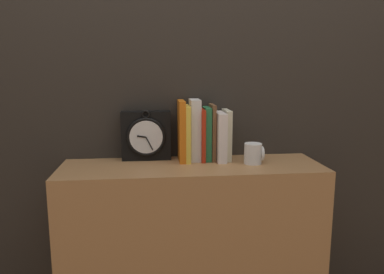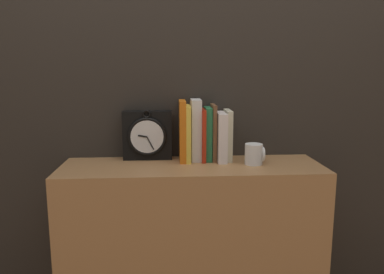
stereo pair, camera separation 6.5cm
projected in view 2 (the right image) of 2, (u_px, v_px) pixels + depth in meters
name	position (u px, v px, depth m)	size (l,w,h in m)	color
wall_back	(189.00, 68.00, 1.58)	(6.00, 0.05, 2.60)	#2D2823
bookshelf	(192.00, 273.00, 1.56)	(1.03, 0.32, 0.92)	#A87547
clock	(147.00, 135.00, 1.55)	(0.20, 0.07, 0.21)	black
book_slot0_orange	(182.00, 131.00, 1.53)	(0.02, 0.13, 0.25)	orange
book_slot1_yellow	(188.00, 133.00, 1.53)	(0.02, 0.13, 0.23)	yellow
book_slot2_white	(196.00, 130.00, 1.54)	(0.04, 0.11, 0.25)	silver
book_slot3_red	(203.00, 135.00, 1.54)	(0.02, 0.12, 0.21)	#B52812
book_slot4_green	(208.00, 134.00, 1.55)	(0.03, 0.11, 0.22)	#277042
book_slot5_brown	(213.00, 132.00, 1.55)	(0.02, 0.12, 0.23)	brown
book_slot6_white	(221.00, 137.00, 1.54)	(0.04, 0.15, 0.20)	white
book_slot7_cream	(228.00, 135.00, 1.55)	(0.02, 0.12, 0.21)	beige
mug	(254.00, 154.00, 1.48)	(0.08, 0.07, 0.08)	white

